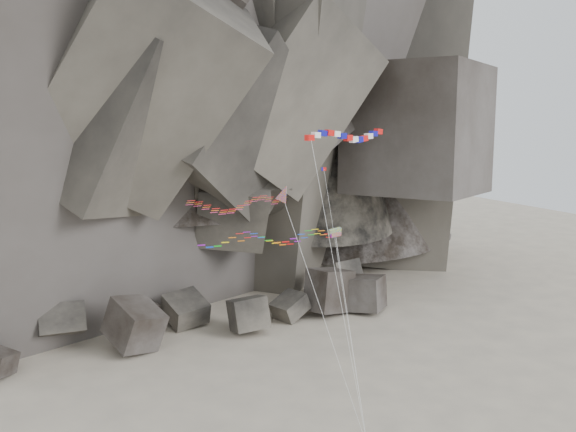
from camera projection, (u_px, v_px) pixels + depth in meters
name	position (u px, v px, depth m)	size (l,w,h in m)	color
headland	(136.00, 45.00, 115.26)	(110.00, 70.00, 84.00)	#554F45
boulder_field	(219.00, 313.00, 90.22)	(63.43, 16.88, 8.11)	#47423F
delta_kite	(232.00, 204.00, 52.73)	(14.50, 6.32, 22.99)	red
banner_kite	(347.00, 137.00, 56.92)	(9.71, 7.47, 27.59)	red
parafoil_kite	(265.00, 238.00, 56.66)	(13.68, 7.68, 18.70)	#CFE20C
pennant_kite	(336.00, 245.00, 58.78)	(0.49, 8.57, 23.94)	red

